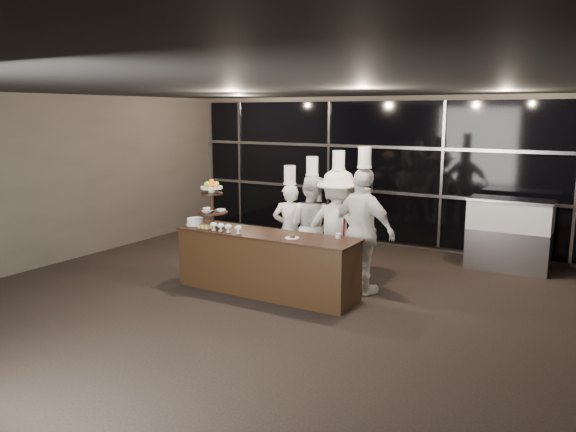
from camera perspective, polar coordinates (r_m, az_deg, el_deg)
The scene contains 14 objects.
room at distance 7.12m, azimuth -4.93°, elevation 0.90°, with size 10.00×10.00×10.00m.
window_wall at distance 11.46m, azimuth 9.60°, elevation 4.45°, with size 8.60×0.10×2.80m.
buffet_counter at distance 8.41m, azimuth -2.22°, elevation -4.78°, with size 2.84×0.74×0.92m.
display_stand at distance 8.80m, azimuth -7.74°, elevation 1.63°, with size 0.48×0.48×0.74m.
compotes at distance 8.44m, azimuth -6.40°, elevation -1.05°, with size 0.57×0.11×0.12m.
layer_cake at distance 9.02m, azimuth -9.40°, elevation -0.56°, with size 0.30×0.30×0.11m.
pastry_squares at distance 8.76m, azimuth -8.42°, elevation -1.04°, with size 0.20×0.13×0.05m.
small_plate at distance 7.96m, azimuth 0.44°, elevation -2.18°, with size 0.20×0.20×0.05m.
chef_cup at distance 8.00m, azimuth 5.13°, elevation -2.00°, with size 0.08×0.08×0.07m, color white.
display_case at distance 10.32m, azimuth 21.54°, elevation -1.40°, with size 1.37×0.60×1.24m.
chef_a at distance 9.25m, azimuth 0.19°, elevation -1.23°, with size 0.66×0.58×1.83m.
chef_b at distance 9.15m, azimuth 2.43°, elevation -1.00°, with size 0.88×0.72×1.99m.
chef_c at distance 8.80m, azimuth 5.05°, elevation -1.13°, with size 1.19×0.71×2.11m.
chef_d at distance 8.35m, azimuth 7.61°, elevation -1.49°, with size 1.19×0.74×2.19m.
Camera 1 is at (4.10, -5.70, 2.68)m, focal length 35.00 mm.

